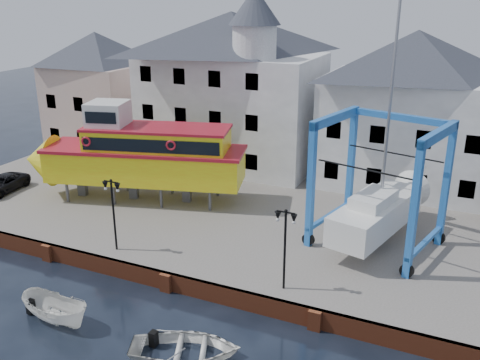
% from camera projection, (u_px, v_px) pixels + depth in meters
% --- Properties ---
extents(ground, '(140.00, 140.00, 0.00)m').
position_uv_depth(ground, '(167.00, 291.00, 27.87)').
color(ground, black).
rests_on(ground, ground).
extents(hardstanding, '(44.00, 22.00, 1.00)m').
position_uv_depth(hardstanding, '(251.00, 208.00, 37.12)').
color(hardstanding, '#635F57').
rests_on(hardstanding, ground).
extents(quay_wall, '(44.00, 0.47, 1.00)m').
position_uv_depth(quay_wall, '(168.00, 281.00, 27.79)').
color(quay_wall, brown).
rests_on(quay_wall, ground).
extents(building_pink, '(8.00, 7.00, 10.30)m').
position_uv_depth(building_pink, '(99.00, 91.00, 48.23)').
color(building_pink, '#C5A295').
rests_on(building_pink, hardstanding).
extents(building_white_main, '(14.00, 8.30, 14.00)m').
position_uv_depth(building_white_main, '(232.00, 87.00, 43.03)').
color(building_white_main, silver).
rests_on(building_white_main, hardstanding).
extents(building_white_right, '(12.00, 8.00, 11.20)m').
position_uv_depth(building_white_right, '(410.00, 110.00, 38.38)').
color(building_white_right, silver).
rests_on(building_white_right, hardstanding).
extents(lamp_post_left, '(1.12, 0.32, 4.20)m').
position_uv_depth(lamp_post_left, '(112.00, 197.00, 29.05)').
color(lamp_post_left, black).
rests_on(lamp_post_left, hardstanding).
extents(lamp_post_right, '(1.12, 0.32, 4.20)m').
position_uv_depth(lamp_post_right, '(285.00, 229.00, 25.14)').
color(lamp_post_right, black).
rests_on(lamp_post_right, hardstanding).
extents(tour_boat, '(15.97, 7.73, 6.77)m').
position_uv_depth(tour_boat, '(132.00, 154.00, 36.39)').
color(tour_boat, '#59595E').
rests_on(tour_boat, hardstanding).
extents(travel_lift, '(7.52, 9.54, 13.97)m').
position_uv_depth(travel_lift, '(383.00, 202.00, 30.53)').
color(travel_lift, '#1854A3').
rests_on(travel_lift, hardstanding).
extents(van, '(2.36, 4.41, 1.18)m').
position_uv_depth(van, '(2.00, 184.00, 38.45)').
color(van, black).
rests_on(van, hardstanding).
extents(motorboat_a, '(4.06, 1.84, 1.52)m').
position_uv_depth(motorboat_a, '(57.00, 322.00, 25.28)').
color(motorboat_a, white).
rests_on(motorboat_a, ground).
extents(motorboat_b, '(5.66, 4.92, 0.98)m').
position_uv_depth(motorboat_b, '(186.00, 356.00, 22.92)').
color(motorboat_b, white).
rests_on(motorboat_b, ground).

